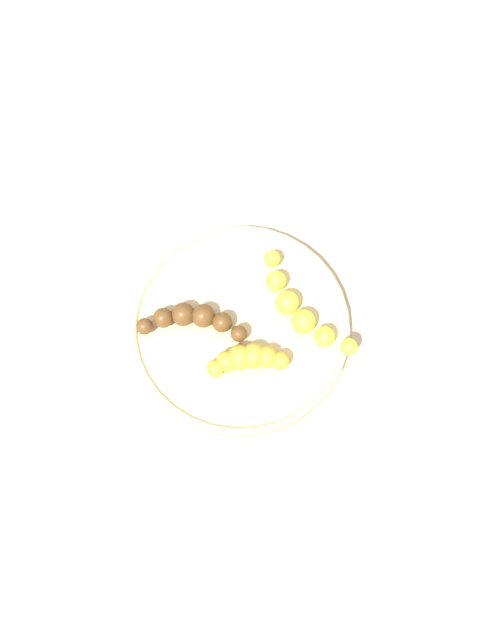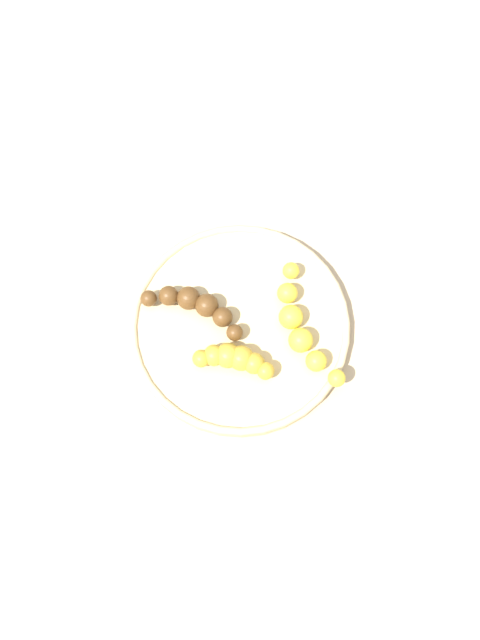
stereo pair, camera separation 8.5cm
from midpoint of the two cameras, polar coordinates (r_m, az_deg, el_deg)
name	(u,v)px [view 1 (the left image)]	position (r m, az deg, el deg)	size (l,w,h in m)	color
ground_plane	(240,329)	(0.88, -2.72, -1.19)	(2.40, 2.40, 0.00)	tan
fruit_bowl	(240,326)	(0.87, -2.75, -0.95)	(0.29, 0.29, 0.02)	#D1B784
banana_overripe	(193,319)	(0.86, -6.95, -0.35)	(0.14, 0.07, 0.03)	#593819
banana_spotted	(247,359)	(0.83, -2.27, -3.84)	(0.09, 0.07, 0.03)	gold
banana_yellow	(299,309)	(0.85, 2.39, 0.55)	(0.17, 0.09, 0.03)	yellow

